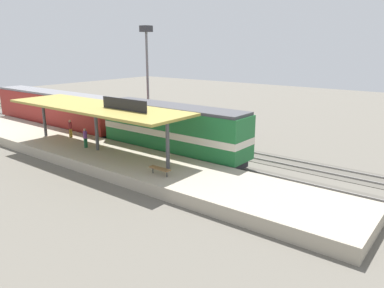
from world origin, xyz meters
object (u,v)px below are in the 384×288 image
passenger_carriage_single (55,110)px  person_waiting (70,128)px  freight_car (159,119)px  person_walking (85,137)px  platform_bench (160,169)px  locomotive (173,130)px  light_mast (147,55)px

passenger_carriage_single → person_waiting: 8.53m
freight_car → person_walking: (-9.38, 0.02, -0.12)m
platform_bench → locomotive: bearing=33.6°
person_waiting → person_walking: 4.52m
platform_bench → freight_car: size_ratio=0.14×
passenger_carriage_single → person_walking: passenger_carriage_single is taller
platform_bench → person_waiting: (2.65, 14.16, 0.51)m
passenger_carriage_single → person_waiting: bearing=-113.2°
light_mast → person_waiting: bearing=-177.9°
freight_car → person_walking: 9.38m
locomotive → person_waiting: (-3.35, 10.17, -0.56)m
locomotive → freight_car: 7.47m
passenger_carriage_single → person_walking: size_ratio=11.70×
platform_bench → light_mast: bearing=46.6°
platform_bench → locomotive: 7.28m
locomotive → person_walking: size_ratio=8.44×
locomotive → person_walking: 7.60m
light_mast → person_walking: bearing=-159.5°
locomotive → person_walking: locomotive is taller
platform_bench → person_waiting: bearing=79.4°
freight_car → locomotive: bearing=-128.1°
light_mast → platform_bench: bearing=-133.4°
light_mast → locomotive: bearing=-126.4°
passenger_carriage_single → light_mast: size_ratio=1.71×
platform_bench → locomotive: size_ratio=0.12×
platform_bench → freight_car: bearing=42.9°
light_mast → passenger_carriage_single: bearing=136.5°
locomotive → person_walking: bearing=129.1°
freight_car → light_mast: (3.20, 4.72, 6.43)m
locomotive → light_mast: size_ratio=1.23×
platform_bench → passenger_carriage_single: bearing=74.7°
person_walking → passenger_carriage_single: bearing=68.5°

